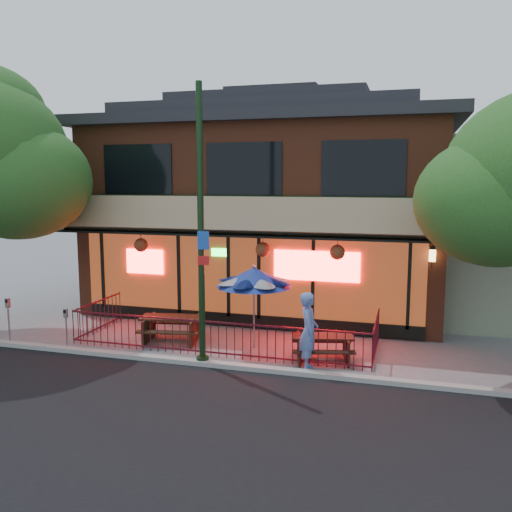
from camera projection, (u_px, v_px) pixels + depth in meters
The scene contains 12 objects.
ground at pixel (208, 359), 14.22m from camera, with size 80.00×80.00×0.00m, color gray.
asphalt_street at pixel (71, 479), 8.51m from camera, with size 80.00×11.00×0.00m, color black.
curb at pixel (201, 363), 13.73m from camera, with size 80.00×0.25×0.12m, color #999993.
restaurant_building at pixel (275, 194), 20.41m from camera, with size 12.96×9.49×8.05m.
patio_fence at pixel (215, 331), 14.61m from camera, with size 8.44×2.62×1.00m.
street_light at pixel (201, 242), 13.39m from camera, with size 0.43×0.32×7.00m.
picnic_table_left at pixel (172, 325), 15.67m from camera, with size 1.97×1.64×0.75m.
picnic_table_right at pixel (323, 344), 14.03m from camera, with size 1.81×1.54×0.67m.
patio_umbrella at pixel (254, 277), 14.88m from camera, with size 2.07×2.07×2.36m.
pedestrian at pixel (309, 331), 13.30m from camera, with size 0.71×0.47×1.95m, color #5A74B5.
parking_meter_near at pixel (66, 322), 14.82m from camera, with size 0.12×0.11×1.18m.
parking_meter_far at pixel (8, 313), 15.31m from camera, with size 0.13×0.12×1.36m.
Camera 1 is at (4.98, -12.82, 4.67)m, focal length 38.00 mm.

